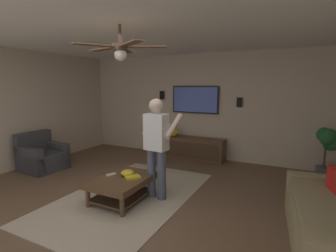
{
  "coord_description": "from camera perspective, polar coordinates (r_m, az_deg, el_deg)",
  "views": [
    {
      "loc": [
        -2.79,
        -2.24,
        1.83
      ],
      "look_at": [
        1.23,
        -0.2,
        1.13
      ],
      "focal_mm": 27.35,
      "sensor_mm": 36.0,
      "label": 1
    }
  ],
  "objects": [
    {
      "name": "ground_plane",
      "position": [
        4.02,
        -11.12,
        -18.39
      ],
      "size": [
        8.15,
        8.15,
        0.0
      ],
      "primitive_type": "plane",
      "color": "brown"
    },
    {
      "name": "wall_back_tv",
      "position": [
        6.65,
        7.13,
        4.37
      ],
      "size": [
        0.1,
        6.68,
        2.64
      ],
      "primitive_type": "cube",
      "color": "#C6B299",
      "rests_on": "ground"
    },
    {
      "name": "ceiling_slab",
      "position": [
        3.68,
        -12.46,
        22.1
      ],
      "size": [
        7.0,
        6.68,
        0.1
      ],
      "primitive_type": "cube",
      "color": "white"
    },
    {
      "name": "area_rug",
      "position": [
        4.51,
        -8.59,
        -15.11
      ],
      "size": [
        3.17,
        1.88,
        0.01
      ],
      "primitive_type": "cube",
      "color": "tan",
      "rests_on": "ground"
    },
    {
      "name": "armchair",
      "position": [
        6.35,
        -26.25,
        -6.22
      ],
      "size": [
        0.84,
        0.85,
        0.82
      ],
      "rotation": [
        0.0,
        0.0,
        -1.62
      ],
      "color": "#38383D",
      "rests_on": "ground"
    },
    {
      "name": "coffee_table",
      "position": [
        4.25,
        -10.28,
        -12.46
      ],
      "size": [
        1.0,
        0.8,
        0.4
      ],
      "color": "#513823",
      "rests_on": "ground"
    },
    {
      "name": "media_console",
      "position": [
        6.54,
        5.12,
        -4.93
      ],
      "size": [
        0.45,
        1.7,
        0.55
      ],
      "rotation": [
        0.0,
        0.0,
        3.14
      ],
      "color": "#513823",
      "rests_on": "ground"
    },
    {
      "name": "tv",
      "position": [
        6.59,
        6.05,
        5.87
      ],
      "size": [
        0.05,
        1.23,
        0.69
      ],
      "rotation": [
        0.0,
        0.0,
        3.14
      ],
      "color": "black"
    },
    {
      "name": "person_standing",
      "position": [
        4.12,
        -2.49,
        -3.74
      ],
      "size": [
        0.57,
        0.57,
        1.64
      ],
      "rotation": [
        0.0,
        0.0,
        -0.09
      ],
      "color": "#4C5166",
      "rests_on": "ground"
    },
    {
      "name": "potted_plant_tall",
      "position": [
        5.85,
        31.94,
        -3.58
      ],
      "size": [
        0.45,
        0.4,
        1.03
      ],
      "color": "#4C4C51",
      "rests_on": "ground"
    },
    {
      "name": "bowl",
      "position": [
        4.25,
        -9.01,
        -10.27
      ],
      "size": [
        0.21,
        0.21,
        0.09
      ],
      "primitive_type": "ellipsoid",
      "color": "gold",
      "rests_on": "coffee_table"
    },
    {
      "name": "remote_white",
      "position": [
        4.33,
        -12.55,
        -10.49
      ],
      "size": [
        0.16,
        0.1,
        0.02
      ],
      "primitive_type": "cube",
      "rotation": [
        0.0,
        0.0,
        2.76
      ],
      "color": "white",
      "rests_on": "coffee_table"
    },
    {
      "name": "remote_black",
      "position": [
        4.31,
        -9.39,
        -10.5
      ],
      "size": [
        0.15,
        0.12,
        0.02
      ],
      "primitive_type": "cube",
      "rotation": [
        0.0,
        0.0,
        5.67
      ],
      "color": "black",
      "rests_on": "coffee_table"
    },
    {
      "name": "book",
      "position": [
        4.13,
        -7.86,
        -11.23
      ],
      "size": [
        0.27,
        0.26,
        0.04
      ],
      "primitive_type": "cube",
      "rotation": [
        0.0,
        0.0,
        2.52
      ],
      "color": "gold",
      "rests_on": "coffee_table"
    },
    {
      "name": "vase_round",
      "position": [
        6.62,
        1.28,
        -1.34
      ],
      "size": [
        0.22,
        0.22,
        0.22
      ],
      "primitive_type": "sphere",
      "color": "gold",
      "rests_on": "media_console"
    },
    {
      "name": "wall_speaker_left",
      "position": [
        6.29,
        15.64,
        5.12
      ],
      "size": [
        0.06,
        0.12,
        0.22
      ],
      "primitive_type": "cube",
      "color": "black"
    },
    {
      "name": "wall_speaker_right",
      "position": [
        7.0,
        -1.33,
        6.89
      ],
      "size": [
        0.06,
        0.12,
        0.22
      ],
      "primitive_type": "cube",
      "color": "black"
    },
    {
      "name": "ceiling_fan",
      "position": [
        3.53,
        -10.58,
        16.51
      ],
      "size": [
        1.11,
        1.17,
        0.46
      ],
      "color": "#4C3828"
    }
  ]
}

